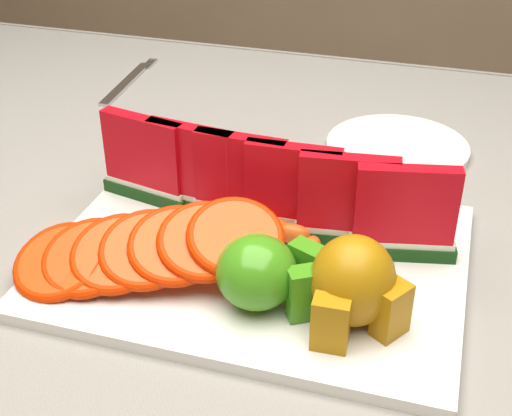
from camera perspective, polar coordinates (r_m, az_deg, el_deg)
table at (r=0.86m, az=-4.80°, el=-5.74°), size 1.40×0.90×0.75m
tablecloth at (r=0.82m, az=-4.99°, el=-2.28°), size 1.53×1.03×0.20m
platter at (r=0.70m, az=0.04°, el=-4.08°), size 0.40×0.30×0.01m
apple_cluster at (r=0.62m, az=0.73°, el=-5.25°), size 0.10×0.08×0.07m
pear_cluster at (r=0.60m, az=7.84°, el=-6.12°), size 0.10×0.10×0.08m
side_plate at (r=0.93m, az=11.23°, el=4.81°), size 0.24×0.24×0.01m
fork at (r=1.14m, az=-10.18°, el=9.94°), size 0.03×0.20×0.00m
watermelon_row at (r=0.72m, az=0.81°, el=1.72°), size 0.39×0.07×0.10m
orange_fan_front at (r=0.66m, az=-8.72°, el=-3.26°), size 0.27×0.16×0.07m
orange_fan_back at (r=0.80m, az=0.86°, el=2.90°), size 0.24×0.11×0.04m
tangerine_segments at (r=0.71m, az=-0.21°, el=-1.89°), size 0.15×0.06×0.02m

